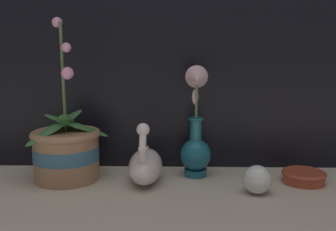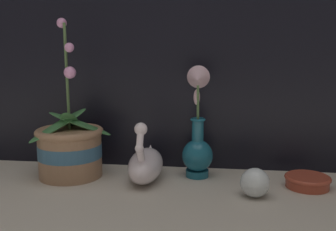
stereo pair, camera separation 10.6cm
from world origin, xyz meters
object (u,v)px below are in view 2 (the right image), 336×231
at_px(orchid_potted_plant, 70,147).
at_px(glass_sphere, 255,183).
at_px(amber_dish, 307,181).
at_px(swan_figurine, 146,163).
at_px(blue_vase, 198,138).

relative_size(orchid_potted_plant, glass_sphere, 6.09).
bearing_deg(amber_dish, swan_figurine, -179.94).
relative_size(swan_figurine, amber_dish, 1.71).
distance_m(swan_figurine, blue_vase, 0.16).
distance_m(blue_vase, amber_dish, 0.31).
height_order(swan_figurine, glass_sphere, swan_figurine).
bearing_deg(orchid_potted_plant, blue_vase, 5.27).
height_order(blue_vase, amber_dish, blue_vase).
distance_m(blue_vase, glass_sphere, 0.21).
xyz_separation_m(swan_figurine, blue_vase, (0.14, 0.05, 0.07)).
bearing_deg(glass_sphere, swan_figurine, 163.57).
xyz_separation_m(glass_sphere, amber_dish, (0.15, 0.09, -0.02)).
xyz_separation_m(orchid_potted_plant, blue_vase, (0.36, 0.03, 0.03)).
xyz_separation_m(swan_figurine, amber_dish, (0.43, 0.00, -0.03)).
bearing_deg(glass_sphere, blue_vase, 138.43).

